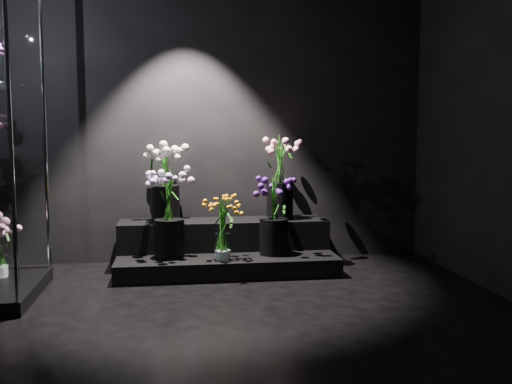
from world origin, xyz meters
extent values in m
plane|color=black|center=(0.00, 0.00, 0.00)|extent=(4.00, 4.00, 0.00)
plane|color=black|center=(0.00, 2.00, 1.40)|extent=(4.00, 0.00, 4.00)
plane|color=black|center=(0.00, -2.00, 1.40)|extent=(4.00, 0.00, 4.00)
cube|color=black|center=(0.07, 1.53, 0.08)|extent=(1.86, 0.83, 0.16)
cube|color=black|center=(0.07, 1.74, 0.28)|extent=(1.86, 0.41, 0.26)
cylinder|color=white|center=(0.02, 1.28, 0.27)|extent=(0.14, 0.14, 0.22)
cylinder|color=black|center=(-0.42, 1.42, 0.32)|extent=(0.25, 0.25, 0.32)
cylinder|color=black|center=(0.47, 1.42, 0.31)|extent=(0.25, 0.25, 0.31)
cylinder|color=black|center=(-0.45, 1.77, 0.57)|extent=(0.25, 0.25, 0.32)
cylinder|color=black|center=(0.58, 1.72, 0.58)|extent=(0.24, 0.24, 0.33)
camera|label=1|loc=(-0.38, -3.33, 1.20)|focal=40.00mm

